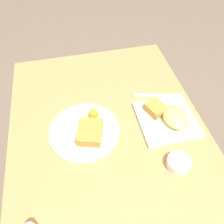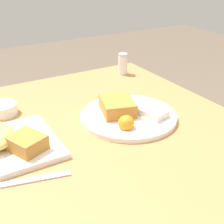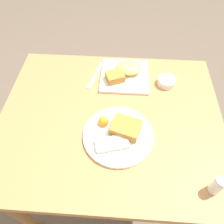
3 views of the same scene
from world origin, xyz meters
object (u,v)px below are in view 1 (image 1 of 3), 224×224
(plate_square_near, at_px, (169,117))
(plate_oval_far, at_px, (85,130))
(butter_knife, at_px, (155,95))
(sauce_ramekin, at_px, (179,163))

(plate_square_near, bearing_deg, plate_oval_far, 87.79)
(butter_knife, bearing_deg, sauce_ramekin, 97.35)
(butter_knife, bearing_deg, plate_square_near, 105.16)
(plate_square_near, relative_size, butter_knife, 1.21)
(plate_square_near, bearing_deg, butter_knife, 1.62)
(plate_oval_far, height_order, sauce_ramekin, plate_oval_far)
(sauce_ramekin, bearing_deg, butter_knife, -6.20)
(butter_knife, bearing_deg, plate_oval_far, 34.51)
(plate_oval_far, relative_size, sauce_ramekin, 3.33)
(sauce_ramekin, height_order, butter_knife, sauce_ramekin)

